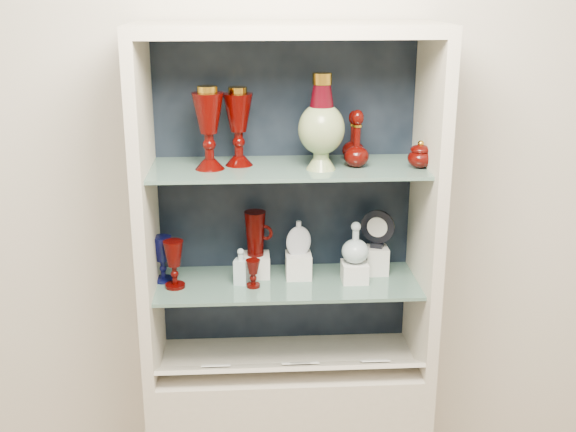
{
  "coord_description": "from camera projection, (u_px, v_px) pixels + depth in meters",
  "views": [
    {
      "loc": [
        -0.14,
        -0.81,
        2.06
      ],
      "look_at": [
        0.0,
        1.53,
        1.3
      ],
      "focal_mm": 45.0,
      "sensor_mm": 36.0,
      "label": 1
    }
  ],
  "objects": [
    {
      "name": "riser_ruby_pitcher",
      "position": [
        256.0,
        265.0,
        2.6
      ],
      "size": [
        0.1,
        0.1,
        0.08
      ],
      "primitive_type": "cube",
      "color": "silver",
      "rests_on": "shelf_lower"
    },
    {
      "name": "cabinet_side_right",
      "position": [
        427.0,
        207.0,
        2.48
      ],
      "size": [
        0.04,
        0.4,
        1.15
      ],
      "primitive_type": "cube",
      "color": "beige",
      "rests_on": "cabinet_base"
    },
    {
      "name": "riser_clear_round_decanter",
      "position": [
        355.0,
        272.0,
        2.55
      ],
      "size": [
        0.09,
        0.09,
        0.07
      ],
      "primitive_type": "cube",
      "color": "silver",
      "rests_on": "shelf_lower"
    },
    {
      "name": "cobalt_goblet",
      "position": [
        163.0,
        259.0,
        2.54
      ],
      "size": [
        0.07,
        0.07,
        0.17
      ],
      "primitive_type": null,
      "rotation": [
        0.0,
        0.0,
        -0.06
      ],
      "color": "#0A0B3E",
      "rests_on": "shelf_lower"
    },
    {
      "name": "cabinet_back_panel",
      "position": [
        285.0,
        194.0,
        2.64
      ],
      "size": [
        0.98,
        0.02,
        1.15
      ],
      "primitive_type": "cube",
      "color": "black",
      "rests_on": "cabinet_base"
    },
    {
      "name": "cabinet_top_cap",
      "position": [
        288.0,
        29.0,
        2.27
      ],
      "size": [
        1.0,
        0.4,
        0.04
      ],
      "primitive_type": "cube",
      "color": "beige",
      "rests_on": "cabinet_side_left"
    },
    {
      "name": "flat_flask",
      "position": [
        299.0,
        237.0,
        2.55
      ],
      "size": [
        0.1,
        0.05,
        0.13
      ],
      "primitive_type": null,
      "rotation": [
        0.0,
        0.0,
        0.17
      ],
      "color": "silver",
      "rests_on": "riser_flat_flask"
    },
    {
      "name": "clear_square_bottle",
      "position": [
        241.0,
        266.0,
        2.52
      ],
      "size": [
        0.06,
        0.06,
        0.13
      ],
      "primitive_type": null,
      "rotation": [
        0.0,
        0.0,
        -0.25
      ],
      "color": "#AAC2C8",
      "rests_on": "shelf_lower"
    },
    {
      "name": "shelf_upper",
      "position": [
        288.0,
        168.0,
        2.43
      ],
      "size": [
        0.92,
        0.34,
        0.01
      ],
      "primitive_type": "cube",
      "color": "slate",
      "rests_on": "cabinet_side_left"
    },
    {
      "name": "pedestal_lamp_right",
      "position": [
        238.0,
        127.0,
        2.41
      ],
      "size": [
        0.13,
        0.13,
        0.26
      ],
      "primitive_type": null,
      "rotation": [
        0.0,
        0.0,
        -0.38
      ],
      "color": "#410401",
      "rests_on": "shelf_upper"
    },
    {
      "name": "ruby_pitcher",
      "position": [
        255.0,
        233.0,
        2.56
      ],
      "size": [
        0.14,
        0.12,
        0.16
      ],
      "primitive_type": null,
      "rotation": [
        0.0,
        0.0,
        -0.4
      ],
      "color": "#410401",
      "rests_on": "riser_ruby_pitcher"
    },
    {
      "name": "label_card_3",
      "position": [
        304.0,
        363.0,
        2.52
      ],
      "size": [
        0.1,
        0.06,
        0.03
      ],
      "primitive_type": "cube",
      "rotation": [
        -0.44,
        0.0,
        0.0
      ],
      "color": "white",
      "rests_on": "label_ledge"
    },
    {
      "name": "riser_cameo_medallion",
      "position": [
        376.0,
        260.0,
        2.62
      ],
      "size": [
        0.08,
        0.08,
        0.1
      ],
      "primitive_type": "cube",
      "color": "silver",
      "rests_on": "shelf_lower"
    },
    {
      "name": "lidded_bowl",
      "position": [
        420.0,
        154.0,
        2.4
      ],
      "size": [
        0.09,
        0.09,
        0.1
      ],
      "primitive_type": null,
      "rotation": [
        0.0,
        0.0,
        -0.01
      ],
      "color": "#460703",
      "rests_on": "shelf_upper"
    },
    {
      "name": "pedestal_lamp_left",
      "position": [
        209.0,
        128.0,
        2.36
      ],
      "size": [
        0.12,
        0.12,
        0.27
      ],
      "primitive_type": null,
      "rotation": [
        0.0,
        0.0,
        0.12
      ],
      "color": "#410401",
      "rests_on": "shelf_upper"
    },
    {
      "name": "label_ledge",
      "position": [
        290.0,
        367.0,
        2.52
      ],
      "size": [
        0.92,
        0.17,
        0.09
      ],
      "primitive_type": "cube",
      "rotation": [
        -0.44,
        0.0,
        0.0
      ],
      "color": "beige",
      "rests_on": "cabinet_base"
    },
    {
      "name": "ruby_goblet_small",
      "position": [
        253.0,
        274.0,
        2.5
      ],
      "size": [
        0.06,
        0.06,
        0.1
      ],
      "primitive_type": null,
      "rotation": [
        0.0,
        0.0,
        0.32
      ],
      "color": "#460703",
      "rests_on": "shelf_lower"
    },
    {
      "name": "label_card_2",
      "position": [
        296.0,
        363.0,
        2.52
      ],
      "size": [
        0.1,
        0.06,
        0.03
      ],
      "primitive_type": "cube",
      "rotation": [
        -0.44,
        0.0,
        0.0
      ],
      "color": "white",
      "rests_on": "label_ledge"
    },
    {
      "name": "wall_back",
      "position": [
        284.0,
        172.0,
        2.64
      ],
      "size": [
        3.5,
        0.02,
        2.8
      ],
      "primitive_type": "cube",
      "color": "beige",
      "rests_on": "ground"
    },
    {
      "name": "cameo_medallion",
      "position": [
        378.0,
        228.0,
        2.58
      ],
      "size": [
        0.13,
        0.09,
        0.14
      ],
      "primitive_type": null,
      "rotation": [
        0.0,
        0.0,
        -0.41
      ],
      "color": "black",
      "rests_on": "riser_cameo_medallion"
    },
    {
      "name": "label_card_1",
      "position": [
        375.0,
        361.0,
        2.53
      ],
      "size": [
        0.1,
        0.06,
        0.03
      ],
      "primitive_type": "cube",
      "rotation": [
        -0.44,
        0.0,
        0.0
      ],
      "color": "white",
      "rests_on": "label_ledge"
    },
    {
      "name": "label_card_0",
      "position": [
        216.0,
        365.0,
        2.5
      ],
      "size": [
        0.1,
        0.06,
        0.03
      ],
      "primitive_type": "cube",
      "rotation": [
        -0.44,
        0.0,
        0.0
      ],
      "color": "white",
      "rests_on": "label_ledge"
    },
    {
      "name": "ruby_decanter_b",
      "position": [
        354.0,
        134.0,
        2.5
      ],
      "size": [
        0.08,
        0.08,
        0.18
      ],
      "primitive_type": null,
      "rotation": [
        0.0,
        0.0,
        0.05
      ],
      "color": "#460703",
      "rests_on": "shelf_upper"
    },
    {
      "name": "shelf_lower",
      "position": [
        288.0,
        283.0,
        2.56
      ],
      "size": [
        0.92,
        0.34,
        0.01
      ],
      "primitive_type": "cube",
      "color": "slate",
      "rests_on": "cabinet_side_left"
    },
    {
      "name": "cabinet_side_left",
      "position": [
        146.0,
        212.0,
        2.43
      ],
      "size": [
        0.04,
        0.4,
        1.15
      ],
      "primitive_type": "cube",
      "color": "beige",
      "rests_on": "cabinet_base"
    },
    {
      "name": "ruby_goblet_tall",
      "position": [
        174.0,
        264.0,
        2.48
      ],
      "size": [
        0.08,
        0.08,
        0.17
      ],
      "primitive_type": null,
      "rotation": [
        0.0,
        0.0,
        0.24
      ],
      "color": "#410401",
      "rests_on": "shelf_lower"
    },
    {
      "name": "ruby_decanter_a",
      "position": [
        357.0,
        135.0,
        2.39
      ],
      "size": [
        0.09,
        0.09,
        0.22
      ],
      "primitive_type": null,
      "rotation": [
        0.0,
        0.0,
        0.07
      ],
      "color": "#460703",
      "rests_on": "shelf_upper"
    },
    {
      "name": "clear_round_decanter",
      "position": [
        355.0,
        244.0,
        2.52
      ],
      "size": [
        0.11,
        0.11,
        0.14
      ],
      "primitive_type": null,
      "rotation": [
        0.0,
        0.0,
        -0.1
      ],
      "color": "#AAC2C8",
      "rests_on": "riser_clear_round_decanter"
    },
    {
      "name": "riser_flat_flask",
      "position": [
        298.0,
        265.0,
        2.58
      ],
      "size": [
        0.09,
        0.09,
        0.09
      ],
      "primitive_type": "cube",
      "color": "silver",
      "rests_on": "shelf_lower"
    },
    {
      "name": "enamel_urn",
      "position": [
        322.0,
        122.0,
        2.35
      ],
      "size": [
        0.19,
        0.19,
        0.32
      ],
      "primitive_type": null,
      "rotation": [
        0.0,
        0.0,
        -0.25
      ],
      "color": "#114F1B",
      "rests_on": "shelf_upper"
    }
  ]
}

